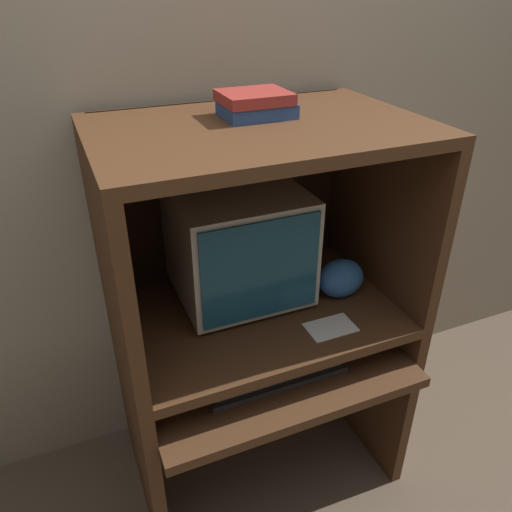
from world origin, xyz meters
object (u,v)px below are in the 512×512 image
(crt_monitor, at_px, (238,244))
(mouse, at_px, (347,349))
(book_stack, at_px, (256,104))
(keyboard, at_px, (273,372))
(snack_bag, at_px, (341,278))

(crt_monitor, height_order, mouse, crt_monitor)
(crt_monitor, height_order, book_stack, book_stack)
(keyboard, height_order, snack_bag, snack_bag)
(mouse, xyz_separation_m, book_stack, (-0.24, 0.25, 0.79))
(mouse, bearing_deg, keyboard, -179.10)
(mouse, xyz_separation_m, snack_bag, (0.04, 0.14, 0.20))
(snack_bag, bearing_deg, book_stack, 157.01)
(crt_monitor, height_order, snack_bag, crt_monitor)
(mouse, bearing_deg, snack_bag, 75.20)
(book_stack, bearing_deg, mouse, -46.84)
(crt_monitor, xyz_separation_m, book_stack, (0.05, -0.03, 0.46))
(snack_bag, bearing_deg, crt_monitor, 156.42)
(keyboard, xyz_separation_m, book_stack, (0.05, 0.26, 0.79))
(keyboard, bearing_deg, mouse, 0.90)
(book_stack, bearing_deg, keyboard, -100.14)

